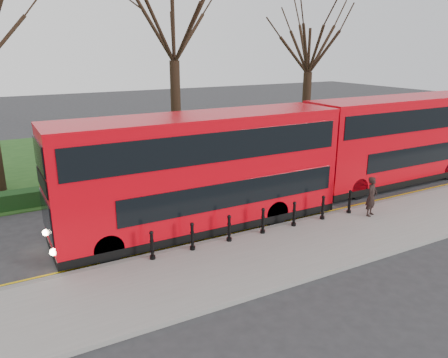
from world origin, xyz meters
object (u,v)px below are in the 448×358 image
bus_lead (201,173)px  pedestrian (372,196)px  bollard_row (263,221)px  bus_rear (400,140)px

bus_lead → pedestrian: bus_lead is taller
bollard_row → bus_lead: bus_lead is taller
bus_lead → bus_rear: bearing=3.4°
bus_lead → bus_rear: size_ratio=1.01×
bus_rear → bollard_row: bearing=-166.1°
bus_rear → pedestrian: 6.63m
bollard_row → pedestrian: (5.17, -0.68, 0.37)m
bus_rear → pedestrian: bus_rear is taller
bollard_row → pedestrian: 5.23m
bollard_row → pedestrian: pedestrian is taller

